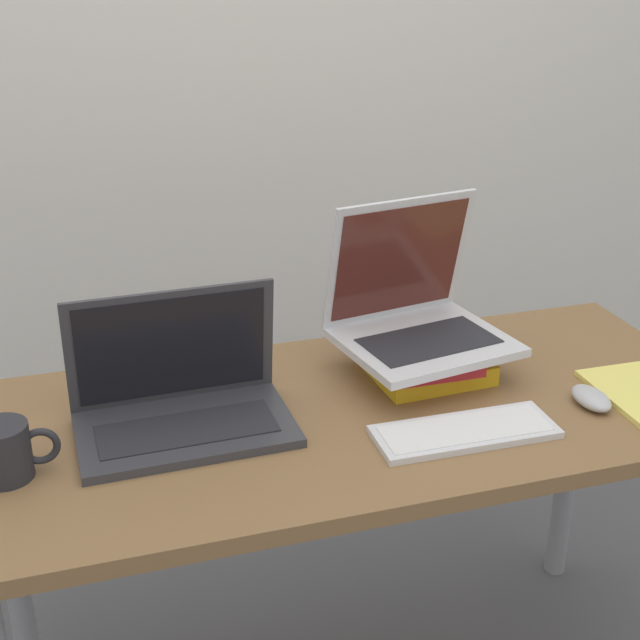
% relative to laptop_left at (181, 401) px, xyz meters
% --- Properties ---
extents(desk, '(1.39, 0.61, 0.70)m').
position_rel_laptop_left_xyz_m(desk, '(0.30, -0.03, -0.14)').
color(desk, brown).
rests_on(desk, ground_plane).
extents(laptop_left, '(0.37, 0.23, 0.23)m').
position_rel_laptop_left_xyz_m(laptop_left, '(0.00, 0.00, 0.00)').
color(laptop_left, '#333338').
rests_on(laptop_left, desk).
extents(book_stack, '(0.22, 0.26, 0.06)m').
position_rel_laptop_left_xyz_m(book_stack, '(0.47, 0.07, -0.02)').
color(book_stack, gold).
rests_on(book_stack, desk).
extents(laptop_on_books, '(0.34, 0.31, 0.27)m').
position_rel_laptop_left_xyz_m(laptop_on_books, '(0.47, 0.09, 0.07)').
color(laptop_on_books, silver).
rests_on(laptop_on_books, book_stack).
extents(wireless_keyboard, '(0.31, 0.12, 0.01)m').
position_rel_laptop_left_xyz_m(wireless_keyboard, '(0.45, -0.17, -0.04)').
color(wireless_keyboard, silver).
rests_on(wireless_keyboard, desk).
extents(mouse, '(0.06, 0.10, 0.03)m').
position_rel_laptop_left_xyz_m(mouse, '(0.71, -0.15, -0.03)').
color(mouse, '#B2B2B7').
rests_on(mouse, desk).
extents(mug, '(0.13, 0.09, 0.09)m').
position_rel_laptop_left_xyz_m(mug, '(-0.28, -0.08, -0.00)').
color(mug, '#232328').
rests_on(mug, desk).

